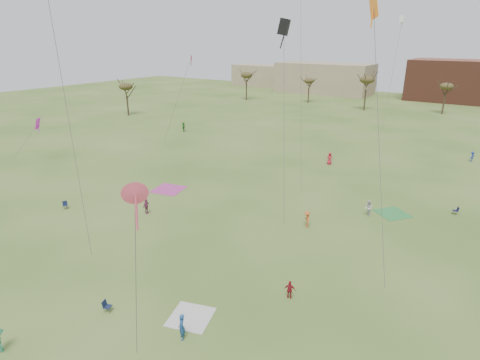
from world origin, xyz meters
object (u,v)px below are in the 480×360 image
Objects in this scene: flyer_near_center at (0,340)px; flyer_near_right at (182,327)px; camp_chair_left at (65,207)px; spectator_fore_a at (290,290)px; camp_chair_right at (455,212)px; camp_chair_center at (108,308)px.

flyer_near_center is 0.90× the size of flyer_near_right.
flyer_near_right is at bearing -77.96° from camp_chair_left.
camp_chair_left is at bearing -157.45° from flyer_near_right.
camp_chair_left is at bearing -24.84° from flyer_near_center.
camp_chair_right is at bearing -125.44° from spectator_fore_a.
spectator_fore_a reaches higher than camp_chair_right.
flyer_near_center is 43.12m from camp_chair_right.
flyer_near_right reaches higher than camp_chair_center.
flyer_near_right is 2.07× the size of camp_chair_left.
camp_chair_right is at bearing -27.99° from camp_chair_left.
camp_chair_left and camp_chair_center have the same top height.
flyer_near_center is 6.53m from camp_chair_center.
flyer_near_right reaches higher than spectator_fore_a.
spectator_fore_a is at bearing -112.13° from flyer_near_center.
camp_chair_left is 1.00× the size of camp_chair_right.
camp_chair_center is (-9.89, -8.57, -0.47)m from spectator_fore_a.
camp_chair_left and camp_chair_right have the same top height.
camp_chair_left is (-24.71, 7.88, -0.64)m from flyer_near_right.
spectator_fore_a reaches higher than camp_chair_left.
spectator_fore_a reaches higher than camp_chair_center.
flyer_near_center is at bearing 33.77° from spectator_fore_a.
camp_chair_right is at bearing -100.38° from flyer_near_center.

